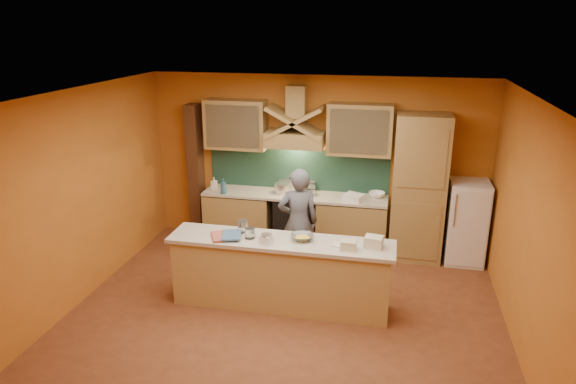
% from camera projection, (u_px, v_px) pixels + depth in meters
% --- Properties ---
extents(floor, '(5.50, 5.00, 0.01)m').
position_uv_depth(floor, '(283.00, 318.00, 6.53)').
color(floor, brown).
rests_on(floor, ground).
extents(ceiling, '(5.50, 5.00, 0.01)m').
position_uv_depth(ceiling, '(283.00, 97.00, 5.65)').
color(ceiling, white).
rests_on(ceiling, wall_back).
extents(wall_back, '(5.50, 0.02, 2.80)m').
position_uv_depth(wall_back, '(316.00, 162.00, 8.41)').
color(wall_back, '#BF6D25').
rests_on(wall_back, floor).
extents(wall_front, '(5.50, 0.02, 2.80)m').
position_uv_depth(wall_front, '(209.00, 335.00, 3.77)').
color(wall_front, '#BF6D25').
rests_on(wall_front, floor).
extents(wall_left, '(0.02, 5.00, 2.80)m').
position_uv_depth(wall_left, '(76.00, 199.00, 6.63)').
color(wall_left, '#BF6D25').
rests_on(wall_left, floor).
extents(wall_right, '(0.02, 5.00, 2.80)m').
position_uv_depth(wall_right, '(531.00, 234.00, 5.54)').
color(wall_right, '#BF6D25').
rests_on(wall_right, floor).
extents(base_cabinet_left, '(1.10, 0.60, 0.86)m').
position_uv_depth(base_cabinet_left, '(239.00, 218.00, 8.68)').
color(base_cabinet_left, '#A4844B').
rests_on(base_cabinet_left, floor).
extents(base_cabinet_right, '(1.10, 0.60, 0.86)m').
position_uv_depth(base_cabinet_right, '(352.00, 227.00, 8.31)').
color(base_cabinet_right, '#A4844B').
rests_on(base_cabinet_right, floor).
extents(counter_top, '(3.00, 0.62, 0.04)m').
position_uv_depth(counter_top, '(294.00, 195.00, 8.35)').
color(counter_top, beige).
rests_on(counter_top, base_cabinet_left).
extents(stove, '(0.60, 0.58, 0.90)m').
position_uv_depth(stove, '(294.00, 221.00, 8.49)').
color(stove, black).
rests_on(stove, floor).
extents(backsplash, '(3.00, 0.03, 0.70)m').
position_uv_depth(backsplash, '(298.00, 170.00, 8.50)').
color(backsplash, '#18362B').
rests_on(backsplash, wall_back).
extents(range_hood, '(0.92, 0.50, 0.24)m').
position_uv_depth(range_hood, '(295.00, 139.00, 8.10)').
color(range_hood, '#A4844B').
rests_on(range_hood, wall_back).
extents(hood_chimney, '(0.30, 0.30, 0.50)m').
position_uv_depth(hood_chimney, '(297.00, 101.00, 8.01)').
color(hood_chimney, '#A4844B').
rests_on(hood_chimney, wall_back).
extents(upper_cabinet_left, '(1.00, 0.35, 0.80)m').
position_uv_depth(upper_cabinet_left, '(236.00, 124.00, 8.31)').
color(upper_cabinet_left, '#A4844B').
rests_on(upper_cabinet_left, wall_back).
extents(upper_cabinet_right, '(1.00, 0.35, 0.80)m').
position_uv_depth(upper_cabinet_right, '(360.00, 130.00, 7.92)').
color(upper_cabinet_right, '#A4844B').
rests_on(upper_cabinet_right, wall_back).
extents(pantry_column, '(0.80, 0.60, 2.30)m').
position_uv_depth(pantry_column, '(419.00, 188.00, 7.88)').
color(pantry_column, '#A4844B').
rests_on(pantry_column, floor).
extents(fridge, '(0.58, 0.60, 1.30)m').
position_uv_depth(fridge, '(466.00, 222.00, 7.89)').
color(fridge, white).
rests_on(fridge, floor).
extents(trim_column_left, '(0.20, 0.30, 2.30)m').
position_uv_depth(trim_column_left, '(196.00, 172.00, 8.75)').
color(trim_column_left, '#472816').
rests_on(trim_column_left, floor).
extents(island_body, '(2.80, 0.55, 0.88)m').
position_uv_depth(island_body, '(281.00, 275.00, 6.69)').
color(island_body, tan).
rests_on(island_body, floor).
extents(island_top, '(2.90, 0.62, 0.05)m').
position_uv_depth(island_top, '(281.00, 242.00, 6.54)').
color(island_top, beige).
rests_on(island_top, island_body).
extents(person, '(0.69, 0.56, 1.63)m').
position_uv_depth(person, '(298.00, 222.00, 7.44)').
color(person, slate).
rests_on(person, floor).
extents(pot_large, '(0.31, 0.31, 0.16)m').
position_uv_depth(pot_large, '(282.00, 189.00, 8.38)').
color(pot_large, silver).
rests_on(pot_large, stove).
extents(pot_small, '(0.25, 0.25, 0.12)m').
position_uv_depth(pot_small, '(309.00, 192.00, 8.30)').
color(pot_small, silver).
rests_on(pot_small, stove).
extents(soap_bottle_a, '(0.09, 0.10, 0.20)m').
position_uv_depth(soap_bottle_a, '(214.00, 183.00, 8.59)').
color(soap_bottle_a, silver).
rests_on(soap_bottle_a, counter_top).
extents(soap_bottle_b, '(0.10, 0.11, 0.26)m').
position_uv_depth(soap_bottle_b, '(223.00, 186.00, 8.32)').
color(soap_bottle_b, '#306284').
rests_on(soap_bottle_b, counter_top).
extents(bowl_back, '(0.31, 0.31, 0.08)m').
position_uv_depth(bowl_back, '(377.00, 195.00, 8.18)').
color(bowl_back, white).
rests_on(bowl_back, counter_top).
extents(dish_rack, '(0.36, 0.33, 0.10)m').
position_uv_depth(dish_rack, '(354.00, 197.00, 8.02)').
color(dish_rack, white).
rests_on(dish_rack, counter_top).
extents(book_lower, '(0.38, 0.42, 0.03)m').
position_uv_depth(book_lower, '(212.00, 237.00, 6.56)').
color(book_lower, '#B2553F').
rests_on(book_lower, island_top).
extents(book_upper, '(0.32, 0.38, 0.03)m').
position_uv_depth(book_upper, '(222.00, 235.00, 6.58)').
color(book_upper, '#3F608B').
rests_on(book_upper, island_top).
extents(jar_large, '(0.17, 0.17, 0.16)m').
position_uv_depth(jar_large, '(243.00, 226.00, 6.75)').
color(jar_large, white).
rests_on(jar_large, island_top).
extents(jar_small, '(0.16, 0.16, 0.14)m').
position_uv_depth(jar_small, '(250.00, 233.00, 6.56)').
color(jar_small, silver).
rests_on(jar_small, island_top).
extents(kitchen_scale, '(0.17, 0.17, 0.11)m').
position_uv_depth(kitchen_scale, '(267.00, 239.00, 6.41)').
color(kitchen_scale, white).
rests_on(kitchen_scale, island_top).
extents(mixing_bowl, '(0.35, 0.35, 0.07)m').
position_uv_depth(mixing_bowl, '(302.00, 237.00, 6.52)').
color(mixing_bowl, silver).
rests_on(mixing_bowl, island_top).
extents(cloth, '(0.25, 0.21, 0.01)m').
position_uv_depth(cloth, '(342.00, 245.00, 6.35)').
color(cloth, beige).
rests_on(cloth, island_top).
extents(grocery_bag_a, '(0.24, 0.20, 0.14)m').
position_uv_depth(grocery_bag_a, '(374.00, 242.00, 6.29)').
color(grocery_bag_a, beige).
rests_on(grocery_bag_a, island_top).
extents(grocery_bag_b, '(0.19, 0.15, 0.11)m').
position_uv_depth(grocery_bag_b, '(349.00, 245.00, 6.24)').
color(grocery_bag_b, beige).
rests_on(grocery_bag_b, island_top).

